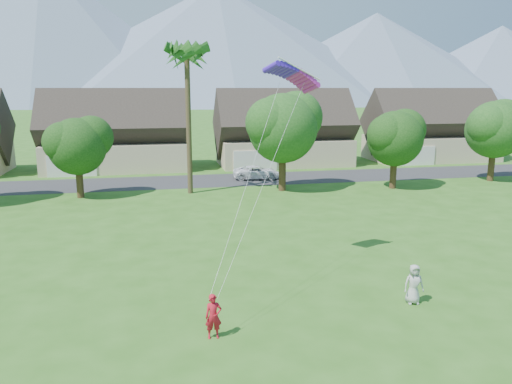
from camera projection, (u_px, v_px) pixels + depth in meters
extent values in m
plane|color=#2D6019|center=(318.00, 371.00, 15.91)|extent=(500.00, 500.00, 0.00)
cube|color=#2D2D30|center=(207.00, 181.00, 48.52)|extent=(90.00, 7.00, 0.01)
imported|color=red|center=(213.00, 316.00, 17.88)|extent=(0.61, 0.41, 1.66)
imported|color=#B5B5B1|center=(414.00, 284.00, 20.78)|extent=(0.89, 0.64, 1.69)
imported|color=white|center=(257.00, 172.00, 49.35)|extent=(4.91, 2.58, 1.32)
cone|color=slate|center=(48.00, 34.00, 247.45)|extent=(190.00, 190.00, 70.00)
cone|color=slate|center=(218.00, 45.00, 264.80)|extent=(240.00, 240.00, 62.00)
cone|color=slate|center=(375.00, 59.00, 283.54)|extent=(200.00, 200.00, 50.00)
cone|color=slate|center=(499.00, 65.00, 299.61)|extent=(180.00, 180.00, 45.00)
cube|color=beige|center=(117.00, 156.00, 55.10)|extent=(15.00, 8.00, 3.00)
cube|color=#382D28|center=(115.00, 126.00, 54.42)|extent=(15.75, 8.15, 8.15)
cube|color=silver|center=(72.00, 166.00, 50.47)|extent=(4.80, 0.12, 2.20)
cube|color=beige|center=(283.00, 152.00, 58.79)|extent=(15.00, 8.00, 3.00)
cube|color=#382D28|center=(284.00, 123.00, 58.12)|extent=(15.75, 8.15, 8.15)
cube|color=silver|center=(255.00, 161.00, 54.16)|extent=(4.80, 0.12, 2.20)
cube|color=beige|center=(430.00, 148.00, 62.49)|extent=(15.00, 8.00, 3.00)
cube|color=#382D28|center=(432.00, 121.00, 61.82)|extent=(15.75, 8.15, 8.15)
cube|color=silver|center=(416.00, 156.00, 57.86)|extent=(4.80, 0.12, 2.20)
cylinder|color=#47301C|center=(80.00, 185.00, 40.88)|extent=(0.56, 0.56, 2.18)
sphere|color=#214916|center=(77.00, 147.00, 40.24)|extent=(4.62, 4.62, 4.62)
cylinder|color=#47301C|center=(282.00, 175.00, 43.65)|extent=(0.62, 0.62, 2.82)
sphere|color=#214916|center=(283.00, 128.00, 42.82)|extent=(5.98, 5.98, 5.98)
cylinder|color=#47301C|center=(393.00, 176.00, 44.68)|extent=(0.58, 0.58, 2.30)
sphere|color=#214916|center=(395.00, 139.00, 44.00)|extent=(4.90, 4.90, 4.90)
cylinder|color=#47301C|center=(491.00, 168.00, 48.24)|extent=(0.60, 0.60, 2.56)
sphere|color=#214916|center=(495.00, 130.00, 47.48)|extent=(5.44, 5.44, 5.44)
cylinder|color=#4C3D26|center=(189.00, 123.00, 41.63)|extent=(0.44, 0.44, 12.00)
sphere|color=#286021|center=(186.00, 44.00, 40.34)|extent=(3.00, 3.00, 3.00)
cube|color=#441AC8|center=(278.00, 73.00, 23.38)|extent=(1.63, 1.41, 0.50)
cube|color=#B8229C|center=(306.00, 74.00, 23.65)|extent=(1.63, 1.41, 0.50)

